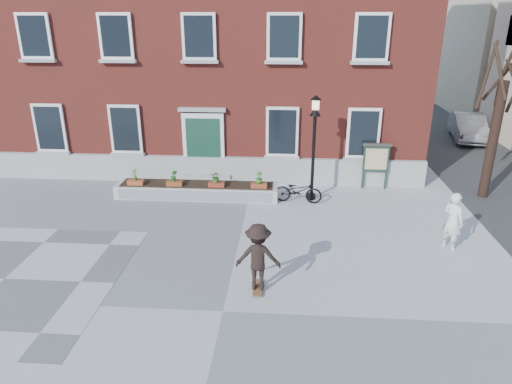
# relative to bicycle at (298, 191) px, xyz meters

# --- Properties ---
(ground) EXTENTS (100.00, 100.00, 0.00)m
(ground) POSITION_rel_bicycle_xyz_m (-1.86, -6.92, -0.46)
(ground) COLOR #9C9C9E
(ground) RESTS_ON ground
(checker_patch) EXTENTS (6.00, 6.00, 0.01)m
(checker_patch) POSITION_rel_bicycle_xyz_m (-7.86, -5.92, -0.46)
(checker_patch) COLOR #58585B
(checker_patch) RESTS_ON ground
(bicycle) EXTENTS (1.82, 0.81, 0.93)m
(bicycle) POSITION_rel_bicycle_xyz_m (0.00, 0.00, 0.00)
(bicycle) COLOR black
(bicycle) RESTS_ON ground
(parked_car) EXTENTS (2.27, 4.64, 1.46)m
(parked_car) POSITION_rel_bicycle_xyz_m (9.61, 9.91, 0.27)
(parked_car) COLOR #A9ABAE
(parked_car) RESTS_ON ground
(bystander) EXTENTS (0.73, 0.78, 1.78)m
(bystander) POSITION_rel_bicycle_xyz_m (4.47, -3.30, 0.43)
(bystander) COLOR silver
(bystander) RESTS_ON ground
(brick_building) EXTENTS (18.40, 10.85, 12.60)m
(brick_building) POSITION_rel_bicycle_xyz_m (-3.86, 7.06, 5.84)
(brick_building) COLOR maroon
(brick_building) RESTS_ON ground
(planter_assembly) EXTENTS (6.20, 1.12, 1.15)m
(planter_assembly) POSITION_rel_bicycle_xyz_m (-3.85, 0.26, -0.16)
(planter_assembly) COLOR beige
(planter_assembly) RESTS_ON ground
(bare_tree) EXTENTS (1.83, 1.83, 6.16)m
(bare_tree) POSITION_rel_bicycle_xyz_m (7.14, 1.09, 2.33)
(bare_tree) COLOR black
(bare_tree) RESTS_ON ground
(lamp_post) EXTENTS (0.40, 0.40, 3.93)m
(lamp_post) POSITION_rel_bicycle_xyz_m (0.52, 0.37, 2.08)
(lamp_post) COLOR black
(lamp_post) RESTS_ON ground
(notice_board) EXTENTS (1.10, 0.16, 1.87)m
(notice_board) POSITION_rel_bicycle_xyz_m (3.07, 1.68, 0.80)
(notice_board) COLOR #172F20
(notice_board) RESTS_ON ground
(skateboarder) EXTENTS (1.14, 0.78, 1.84)m
(skateboarder) POSITION_rel_bicycle_xyz_m (-1.10, -5.94, 0.49)
(skateboarder) COLOR brown
(skateboarder) RESTS_ON ground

